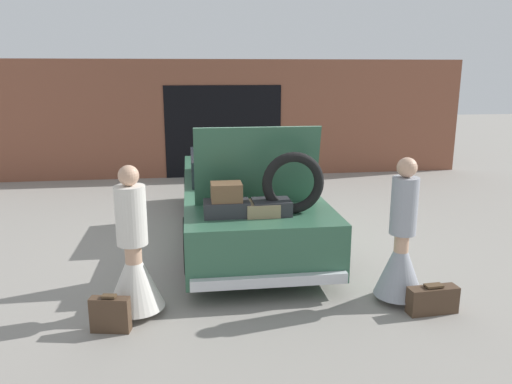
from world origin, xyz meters
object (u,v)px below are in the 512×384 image
Objects in this scene: car at (245,198)px; person_left at (134,263)px; suitcase_beside_right_person at (432,300)px; person_right at (401,251)px; suitcase_beside_left_person at (110,314)px.

car reaches higher than person_left.
suitcase_beside_right_person is at bearing -59.62° from car.
person_right reaches higher than suitcase_beside_left_person.
suitcase_beside_left_person is at bearing 84.44° from person_right.
person_right reaches higher than person_left.
person_left is (-1.46, -2.49, -0.02)m from car.
person_right is at bearing 127.48° from suitcase_beside_right_person.
suitcase_beside_left_person is 3.38m from suitcase_beside_right_person.
suitcase_beside_right_person is at bearing -152.89° from person_right.
car is at bearing 120.38° from suitcase_beside_right_person.
suitcase_beside_right_person is at bearing 71.47° from person_left.
person_left reaches higher than suitcase_beside_left_person.
suitcase_beside_left_person is (-3.13, -0.26, -0.41)m from person_right.
suitcase_beside_right_person is (3.38, -0.06, -0.03)m from suitcase_beside_left_person.
person_left is 3.22m from suitcase_beside_right_person.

